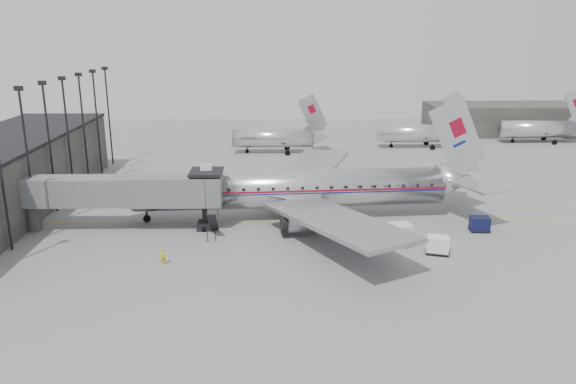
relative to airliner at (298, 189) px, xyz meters
name	(u,v)px	position (x,y,z in m)	size (l,w,h in m)	color
ground	(292,240)	(-0.86, -7.00, -3.44)	(160.00, 160.00, 0.00)	slate
hangar	(501,119)	(44.14, 53.00, -0.44)	(30.00, 12.00, 6.00)	#34322F
apron_line	(317,220)	(2.14, -1.00, -3.43)	(0.15, 60.00, 0.01)	gold
jet_bridge	(134,192)	(-17.52, -3.33, 0.74)	(21.00, 6.20, 7.10)	#57595C
floodlight_masts	(59,137)	(-28.36, 6.00, 4.93)	(0.90, 42.25, 15.25)	black
distant_aircraft_near	(274,137)	(-2.65, 35.00, -0.70)	(16.39, 3.20, 10.26)	silver
distant_aircraft_mid	(418,133)	(23.35, 39.00, -0.70)	(16.39, 3.20, 10.26)	silver
distant_aircraft_far	(539,128)	(47.35, 43.00, -0.70)	(16.39, 3.20, 10.26)	silver
airliner	(298,189)	(0.00, 0.00, 0.00)	(43.22, 39.95, 13.66)	silver
service_van	(388,235)	(8.57, -9.01, -2.27)	(4.92, 2.51, 2.21)	silver
baggage_cart_navy	(480,224)	(19.16, -5.00, -2.59)	(2.14, 1.69, 1.59)	black
baggage_cart_white	(438,245)	(12.96, -11.06, -2.52)	(2.58, 2.22, 1.72)	white
ramp_worker	(163,256)	(-12.86, -13.00, -2.65)	(0.57, 0.38, 1.57)	gold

